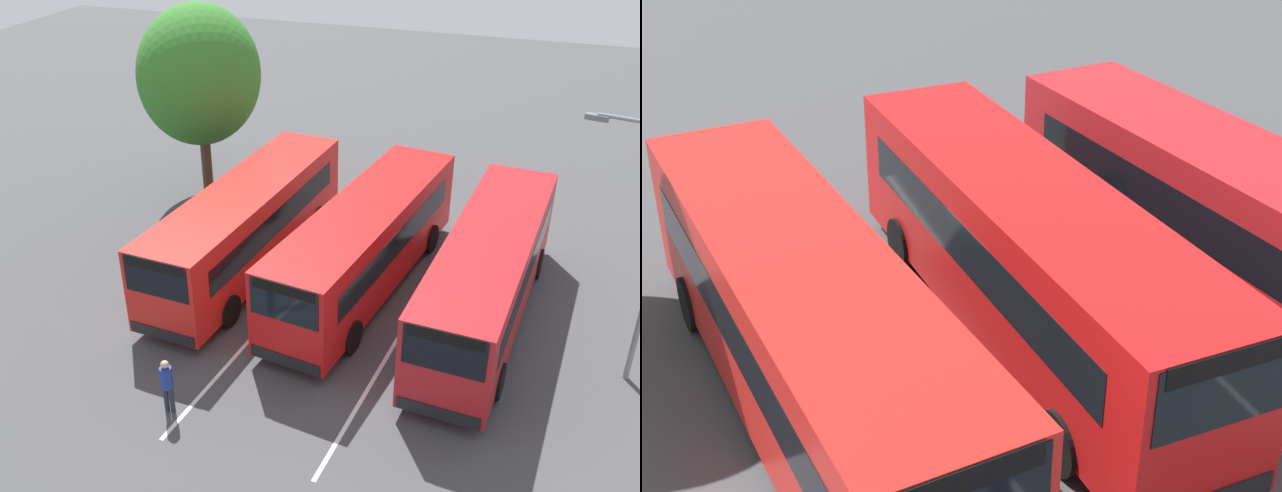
# 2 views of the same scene
# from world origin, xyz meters

# --- Properties ---
(ground_plane) EXTENTS (77.31, 77.31, 0.00)m
(ground_plane) POSITION_xyz_m (0.00, 0.00, 0.00)
(ground_plane) COLOR #424244
(bus_far_left) EXTENTS (10.79, 3.09, 3.08)m
(bus_far_left) POSITION_xyz_m (-0.25, -4.13, 1.71)
(bus_far_left) COLOR red
(bus_far_left) RESTS_ON ground
(bus_center_left) EXTENTS (10.87, 3.79, 3.08)m
(bus_center_left) POSITION_xyz_m (-0.27, 0.05, 1.71)
(bus_center_left) COLOR red
(bus_center_left) RESTS_ON ground
(bus_center_right) EXTENTS (10.79, 3.09, 3.08)m
(bus_center_right) POSITION_xyz_m (0.37, 4.10, 1.71)
(bus_center_right) COLOR #AD191E
(bus_center_right) RESTS_ON ground
(lane_stripe_outer_left) EXTENTS (16.62, 1.44, 0.01)m
(lane_stripe_outer_left) POSITION_xyz_m (0.00, -2.03, 0.00)
(lane_stripe_outer_left) COLOR silver
(lane_stripe_outer_left) RESTS_ON ground
(lane_stripe_inner_left) EXTENTS (16.62, 1.44, 0.01)m
(lane_stripe_inner_left) POSITION_xyz_m (0.00, 2.03, 0.00)
(lane_stripe_inner_left) COLOR silver
(lane_stripe_inner_left) RESTS_ON ground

